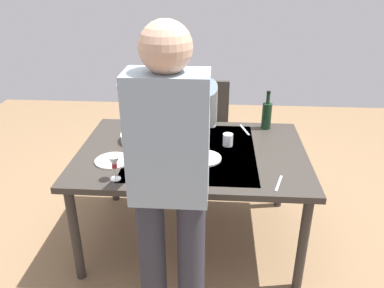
# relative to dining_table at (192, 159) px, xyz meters

# --- Properties ---
(ground_plane) EXTENTS (6.00, 6.00, 0.00)m
(ground_plane) POSITION_rel_dining_table_xyz_m (0.00, 0.00, -0.66)
(ground_plane) COLOR #846647
(dining_table) EXTENTS (1.54, 1.07, 0.72)m
(dining_table) POSITION_rel_dining_table_xyz_m (0.00, 0.00, 0.00)
(dining_table) COLOR #332D28
(dining_table) RESTS_ON ground_plane
(chair_near) EXTENTS (0.40, 0.40, 0.91)m
(chair_near) POSITION_rel_dining_table_xyz_m (-0.07, -0.91, -0.13)
(chair_near) COLOR black
(chair_near) RESTS_ON ground_plane
(person_server) EXTENTS (0.42, 0.61, 1.69)m
(person_server) POSITION_rel_dining_table_xyz_m (0.05, 0.79, 0.31)
(person_server) COLOR #2D2D38
(person_server) RESTS_ON ground_plane
(wine_bottle) EXTENTS (0.07, 0.07, 0.30)m
(wine_bottle) POSITION_rel_dining_table_xyz_m (-0.54, -0.43, 0.17)
(wine_bottle) COLOR black
(wine_bottle) RESTS_ON dining_table
(wine_glass_left) EXTENTS (0.07, 0.07, 0.15)m
(wine_glass_left) POSITION_rel_dining_table_xyz_m (0.42, 0.41, 0.17)
(wine_glass_left) COLOR white
(wine_glass_left) RESTS_ON dining_table
(wine_glass_right) EXTENTS (0.07, 0.07, 0.15)m
(wine_glass_right) POSITION_rel_dining_table_xyz_m (0.35, -0.37, 0.17)
(wine_glass_right) COLOR white
(wine_glass_right) RESTS_ON dining_table
(water_cup_near_left) EXTENTS (0.08, 0.08, 0.10)m
(water_cup_near_left) POSITION_rel_dining_table_xyz_m (-0.12, -0.44, 0.11)
(water_cup_near_left) COLOR silver
(water_cup_near_left) RESTS_ON dining_table
(water_cup_near_right) EXTENTS (0.07, 0.07, 0.09)m
(water_cup_near_right) POSITION_rel_dining_table_xyz_m (-0.24, -0.10, 0.11)
(water_cup_near_right) COLOR silver
(water_cup_near_right) RESTS_ON dining_table
(serving_bowl_pasta) EXTENTS (0.30, 0.30, 0.07)m
(serving_bowl_pasta) POSITION_rel_dining_table_xyz_m (0.37, -0.14, 0.10)
(serving_bowl_pasta) COLOR silver
(serving_bowl_pasta) RESTS_ON dining_table
(side_bowl_salad) EXTENTS (0.18, 0.18, 0.07)m
(side_bowl_salad) POSITION_rel_dining_table_xyz_m (0.08, 0.40, 0.10)
(side_bowl_salad) COLOR silver
(side_bowl_salad) RESTS_ON dining_table
(dinner_plate_near) EXTENTS (0.23, 0.23, 0.01)m
(dinner_plate_near) POSITION_rel_dining_table_xyz_m (-0.08, 0.12, 0.07)
(dinner_plate_near) COLOR silver
(dinner_plate_near) RESTS_ON dining_table
(dinner_plate_far) EXTENTS (0.23, 0.23, 0.01)m
(dinner_plate_far) POSITION_rel_dining_table_xyz_m (0.50, 0.19, 0.07)
(dinner_plate_far) COLOR silver
(dinner_plate_far) RESTS_ON dining_table
(table_knife) EXTENTS (0.07, 0.20, 0.00)m
(table_knife) POSITION_rel_dining_table_xyz_m (-0.37, -0.38, 0.07)
(table_knife) COLOR silver
(table_knife) RESTS_ON dining_table
(table_fork) EXTENTS (0.07, 0.18, 0.00)m
(table_fork) POSITION_rel_dining_table_xyz_m (-0.53, 0.39, 0.07)
(table_fork) COLOR silver
(table_fork) RESTS_ON dining_table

